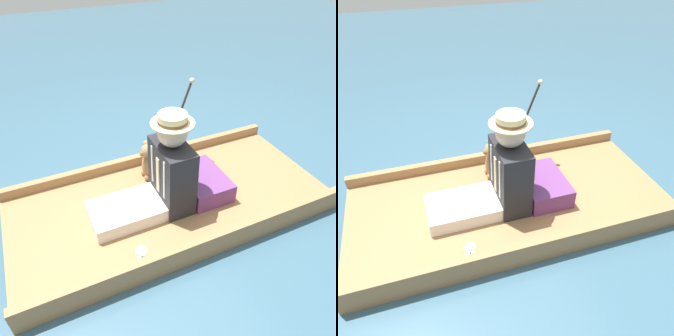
% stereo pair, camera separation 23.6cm
% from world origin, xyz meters
% --- Properties ---
extents(ground_plane, '(16.00, 16.00, 0.00)m').
position_xyz_m(ground_plane, '(0.00, 0.00, 0.00)').
color(ground_plane, '#385B70').
extents(punt_boat, '(1.15, 2.50, 0.19)m').
position_xyz_m(punt_boat, '(0.00, 0.00, 0.06)').
color(punt_boat, '#997047').
rests_on(punt_boat, ground_plane).
extents(seat_cushion, '(0.48, 0.34, 0.16)m').
position_xyz_m(seat_cushion, '(-0.02, -0.28, 0.18)').
color(seat_cushion, '#6B3875').
rests_on(seat_cushion, punt_boat).
extents(seated_person, '(0.39, 0.79, 0.78)m').
position_xyz_m(seated_person, '(-0.05, 0.11, 0.39)').
color(seated_person, white).
rests_on(seated_person, punt_boat).
extents(teddy_bear, '(0.24, 0.14, 0.34)m').
position_xyz_m(teddy_bear, '(0.32, 0.05, 0.26)').
color(teddy_bear, '#9E754C').
rests_on(teddy_bear, punt_boat).
extents(wine_glass, '(0.08, 0.08, 0.09)m').
position_xyz_m(wine_glass, '(-0.46, 0.42, 0.17)').
color(wine_glass, silver).
rests_on(wine_glass, punt_boat).
extents(walking_cane, '(0.04, 0.30, 0.76)m').
position_xyz_m(walking_cane, '(0.48, -0.31, 0.55)').
color(walking_cane, '#2D2823').
rests_on(walking_cane, punt_boat).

